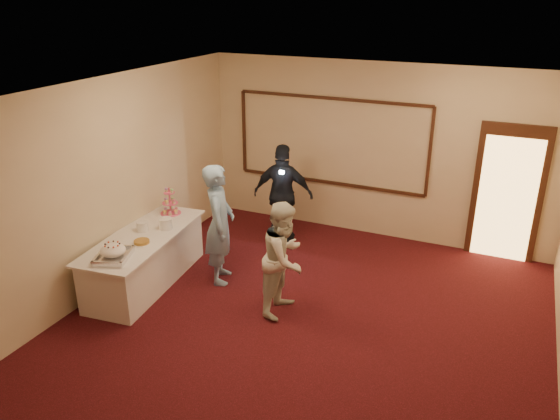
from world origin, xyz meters
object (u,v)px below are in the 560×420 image
object	(u,v)px
man	(220,224)
buffet_table	(145,259)
cupcake_stand	(170,203)
guest	(283,194)
plate_stack_b	(166,224)
tart	(142,242)
pavlova_tray	(113,252)
plate_stack_a	(142,226)
woman	(284,258)

from	to	relation	value
man	buffet_table	bearing A→B (deg)	96.22
buffet_table	cupcake_stand	bearing A→B (deg)	97.20
guest	man	bearing A→B (deg)	68.16
plate_stack_b	tart	bearing A→B (deg)	-91.07
pavlova_tray	tart	world-z (taller)	pavlova_tray
plate_stack_b	pavlova_tray	bearing A→B (deg)	-93.61
plate_stack_a	man	size ratio (longest dim) A/B	0.10
buffet_table	pavlova_tray	distance (m)	0.89
plate_stack_b	guest	world-z (taller)	guest
cupcake_stand	plate_stack_b	xyz separation A→B (m)	(0.28, -0.53, -0.09)
cupcake_stand	guest	bearing A→B (deg)	43.14
buffet_table	tart	world-z (taller)	tart
buffet_table	guest	xyz separation A→B (m)	(1.27, 2.14, 0.47)
buffet_table	pavlova_tray	size ratio (longest dim) A/B	3.83
plate_stack_b	woman	distance (m)	2.00
buffet_table	guest	bearing A→B (deg)	59.38
guest	tart	bearing A→B (deg)	53.92
plate_stack_b	guest	xyz separation A→B (m)	(1.09, 1.82, 0.01)
woman	guest	size ratio (longest dim) A/B	0.91
plate_stack_b	woman	bearing A→B (deg)	-4.92
pavlova_tray	tart	distance (m)	0.52
guest	plate_stack_a	bearing A→B (deg)	44.96
plate_stack_a	woman	size ratio (longest dim) A/B	0.11
buffet_table	plate_stack_b	size ratio (longest dim) A/B	11.80
pavlova_tray	cupcake_stand	world-z (taller)	cupcake_stand
plate_stack_b	guest	distance (m)	2.12
cupcake_stand	plate_stack_b	world-z (taller)	cupcake_stand
plate_stack_a	tart	distance (m)	0.44
plate_stack_a	tart	size ratio (longest dim) A/B	0.69
man	tart	bearing A→B (deg)	111.05
cupcake_stand	woman	xyz separation A→B (m)	(2.27, -0.70, -0.16)
buffet_table	pavlova_tray	xyz separation A→B (m)	(0.11, -0.75, 0.47)
buffet_table	cupcake_stand	world-z (taller)	cupcake_stand
pavlova_tray	woman	xyz separation A→B (m)	(2.06, 0.91, -0.08)
plate_stack_b	tart	size ratio (longest dim) A/B	0.80
plate_stack_b	woman	size ratio (longest dim) A/B	0.13
tart	woman	world-z (taller)	woman
tart	woman	bearing A→B (deg)	11.04
cupcake_stand	tart	distance (m)	1.13
pavlova_tray	guest	xyz separation A→B (m)	(1.16, 2.90, 0.00)
cupcake_stand	man	world-z (taller)	man
plate_stack_b	man	distance (m)	0.82
man	pavlova_tray	bearing A→B (deg)	123.36
woman	guest	distance (m)	2.18
tart	woman	distance (m)	2.04
pavlova_tray	woman	bearing A→B (deg)	23.76
cupcake_stand	woman	distance (m)	2.38
cupcake_stand	guest	xyz separation A→B (m)	(1.38, 1.29, -0.08)
plate_stack_b	woman	xyz separation A→B (m)	(1.99, -0.17, -0.07)
plate_stack_a	buffet_table	bearing A→B (deg)	-53.10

